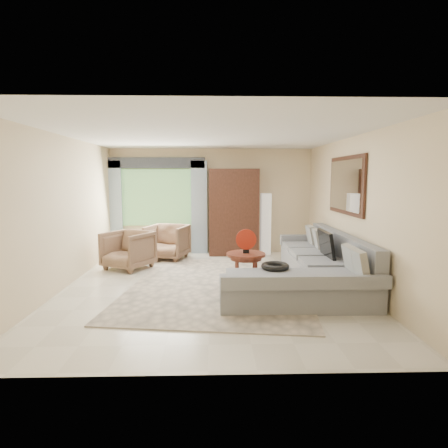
{
  "coord_description": "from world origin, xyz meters",
  "views": [
    {
      "loc": [
        0.07,
        -6.4,
        1.89
      ],
      "look_at": [
        0.25,
        0.35,
        1.05
      ],
      "focal_mm": 30.0,
      "sensor_mm": 36.0,
      "label": 1
    }
  ],
  "objects_px": {
    "sectional_sofa": "(314,272)",
    "floor_lamp": "(266,224)",
    "potted_plant": "(111,246)",
    "armoire": "(234,212)",
    "armchair_right": "(167,242)",
    "armchair_left": "(128,250)",
    "coffee_table": "(246,271)",
    "tv_screen": "(326,244)"
  },
  "relations": [
    {
      "from": "coffee_table",
      "to": "potted_plant",
      "type": "relative_size",
      "value": 1.16
    },
    {
      "from": "armchair_left",
      "to": "coffee_table",
      "type": "bearing_deg",
      "value": -6.0
    },
    {
      "from": "sectional_sofa",
      "to": "armchair_left",
      "type": "distance_m",
      "value": 3.8
    },
    {
      "from": "tv_screen",
      "to": "armchair_right",
      "type": "distance_m",
      "value": 3.77
    },
    {
      "from": "tv_screen",
      "to": "floor_lamp",
      "type": "bearing_deg",
      "value": 104.41
    },
    {
      "from": "tv_screen",
      "to": "potted_plant",
      "type": "bearing_deg",
      "value": 152.77
    },
    {
      "from": "armchair_left",
      "to": "armchair_right",
      "type": "bearing_deg",
      "value": 81.66
    },
    {
      "from": "coffee_table",
      "to": "armchair_left",
      "type": "distance_m",
      "value": 2.83
    },
    {
      "from": "armchair_right",
      "to": "tv_screen",
      "type": "bearing_deg",
      "value": -19.81
    },
    {
      "from": "potted_plant",
      "to": "armoire",
      "type": "bearing_deg",
      "value": 7.66
    },
    {
      "from": "sectional_sofa",
      "to": "coffee_table",
      "type": "bearing_deg",
      "value": -172.7
    },
    {
      "from": "sectional_sofa",
      "to": "armchair_left",
      "type": "xyz_separation_m",
      "value": [
        -3.5,
        1.48,
        0.11
      ]
    },
    {
      "from": "armchair_right",
      "to": "armchair_left",
      "type": "bearing_deg",
      "value": -112.19
    },
    {
      "from": "floor_lamp",
      "to": "sectional_sofa",
      "type": "bearing_deg",
      "value": -81.67
    },
    {
      "from": "coffee_table",
      "to": "armoire",
      "type": "relative_size",
      "value": 0.31
    },
    {
      "from": "armchair_right",
      "to": "floor_lamp",
      "type": "distance_m",
      "value": 2.46
    },
    {
      "from": "armchair_right",
      "to": "potted_plant",
      "type": "bearing_deg",
      "value": -169.66
    },
    {
      "from": "armoire",
      "to": "tv_screen",
      "type": "bearing_deg",
      "value": -60.61
    },
    {
      "from": "coffee_table",
      "to": "armchair_right",
      "type": "xyz_separation_m",
      "value": [
        -1.62,
        2.54,
        0.06
      ]
    },
    {
      "from": "tv_screen",
      "to": "floor_lamp",
      "type": "xyz_separation_m",
      "value": [
        -0.7,
        2.72,
        0.03
      ]
    },
    {
      "from": "tv_screen",
      "to": "floor_lamp",
      "type": "distance_m",
      "value": 2.81
    },
    {
      "from": "armchair_left",
      "to": "potted_plant",
      "type": "height_order",
      "value": "armchair_left"
    },
    {
      "from": "potted_plant",
      "to": "armoire",
      "type": "xyz_separation_m",
      "value": [
        2.91,
        0.39,
        0.77
      ]
    },
    {
      "from": "armchair_left",
      "to": "armoire",
      "type": "height_order",
      "value": "armoire"
    },
    {
      "from": "sectional_sofa",
      "to": "potted_plant",
      "type": "bearing_deg",
      "value": 148.86
    },
    {
      "from": "coffee_table",
      "to": "armchair_right",
      "type": "height_order",
      "value": "armchair_right"
    },
    {
      "from": "sectional_sofa",
      "to": "floor_lamp",
      "type": "distance_m",
      "value": 3.03
    },
    {
      "from": "coffee_table",
      "to": "potted_plant",
      "type": "bearing_deg",
      "value": 138.08
    },
    {
      "from": "armchair_left",
      "to": "armoire",
      "type": "bearing_deg",
      "value": 61.12
    },
    {
      "from": "armchair_right",
      "to": "floor_lamp",
      "type": "xyz_separation_m",
      "value": [
        2.37,
        0.57,
        0.35
      ]
    },
    {
      "from": "potted_plant",
      "to": "armoire",
      "type": "height_order",
      "value": "armoire"
    },
    {
      "from": "armchair_left",
      "to": "tv_screen",
      "type": "bearing_deg",
      "value": 10.86
    },
    {
      "from": "sectional_sofa",
      "to": "armchair_right",
      "type": "distance_m",
      "value": 3.69
    },
    {
      "from": "armoire",
      "to": "floor_lamp",
      "type": "xyz_separation_m",
      "value": [
        0.8,
        0.06,
        -0.3
      ]
    },
    {
      "from": "sectional_sofa",
      "to": "floor_lamp",
      "type": "bearing_deg",
      "value": 98.33
    },
    {
      "from": "tv_screen",
      "to": "armchair_left",
      "type": "relative_size",
      "value": 0.85
    },
    {
      "from": "sectional_sofa",
      "to": "floor_lamp",
      "type": "xyz_separation_m",
      "value": [
        -0.43,
        2.96,
        0.47
      ]
    },
    {
      "from": "armoire",
      "to": "armchair_left",
      "type": "bearing_deg",
      "value": -147.97
    },
    {
      "from": "armchair_left",
      "to": "floor_lamp",
      "type": "relative_size",
      "value": 0.58
    },
    {
      "from": "armchair_right",
      "to": "armoire",
      "type": "xyz_separation_m",
      "value": [
        1.57,
        0.51,
        0.65
      ]
    },
    {
      "from": "armchair_left",
      "to": "floor_lamp",
      "type": "bearing_deg",
      "value": 54.84
    },
    {
      "from": "sectional_sofa",
      "to": "armoire",
      "type": "height_order",
      "value": "armoire"
    }
  ]
}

